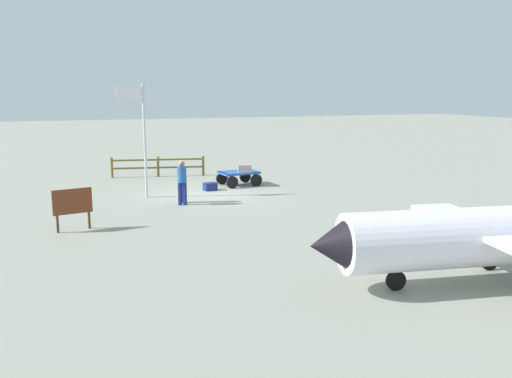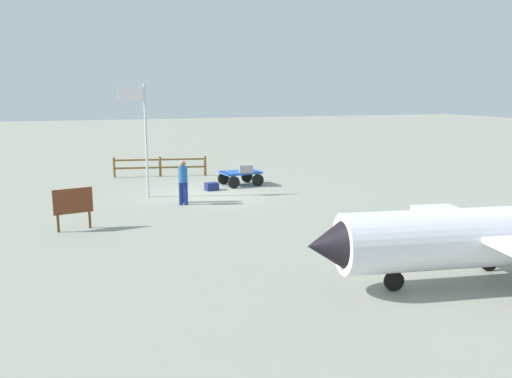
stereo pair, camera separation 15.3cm
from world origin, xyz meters
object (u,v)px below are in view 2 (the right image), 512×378
at_px(worker_trailing, 183,178).
at_px(flagpole, 142,129).
at_px(suitcase_navy, 246,169).
at_px(suitcase_maroon, 212,186).
at_px(airplane_near, 475,237).
at_px(luggage_cart, 240,175).
at_px(worker_lead, 183,179).
at_px(signboard, 73,203).

relative_size(worker_trailing, flagpole, 0.36).
bearing_deg(suitcase_navy, suitcase_maroon, 11.59).
xyz_separation_m(suitcase_navy, suitcase_maroon, (1.68, 0.35, -0.65)).
xyz_separation_m(suitcase_maroon, airplane_near, (-2.56, 13.11, 0.95)).
bearing_deg(flagpole, luggage_cart, -163.10).
bearing_deg(worker_lead, flagpole, -59.08).
bearing_deg(worker_trailing, signboard, 36.17).
bearing_deg(flagpole, worker_lead, 120.92).
height_order(worker_trailing, signboard, worker_trailing).
bearing_deg(suitcase_navy, signboard, 36.39).
height_order(suitcase_navy, flagpole, flagpole).
relative_size(luggage_cart, worker_trailing, 1.14).
bearing_deg(airplane_near, suitcase_navy, -86.27).
xyz_separation_m(worker_lead, airplane_near, (-4.33, 10.55, 0.13)).
bearing_deg(suitcase_navy, worker_lead, 40.07).
height_order(luggage_cart, suitcase_maroon, luggage_cart).
bearing_deg(luggage_cart, airplane_near, 94.15).
bearing_deg(worker_lead, worker_trailing, -102.65).
xyz_separation_m(worker_trailing, flagpole, (1.28, -1.58, 1.81)).
height_order(airplane_near, flagpole, flagpole).
distance_m(suitcase_maroon, airplane_near, 13.39).
distance_m(airplane_near, flagpole, 13.79).
height_order(worker_trailing, airplane_near, airplane_near).
relative_size(worker_lead, flagpole, 0.37).
relative_size(worker_trailing, airplane_near, 0.22).
relative_size(suitcase_maroon, worker_lead, 0.36).
bearing_deg(luggage_cart, signboard, 39.06).
bearing_deg(worker_trailing, airplane_near, 111.17).
distance_m(worker_trailing, flagpole, 2.72).
distance_m(suitcase_maroon, worker_lead, 3.22).
distance_m(luggage_cart, suitcase_maroon, 1.77).
bearing_deg(worker_trailing, worker_lead, 77.35).
distance_m(luggage_cart, worker_trailing, 4.40).
xyz_separation_m(suitcase_navy, flagpole, (4.64, 0.92, 1.95)).
bearing_deg(airplane_near, worker_lead, -67.67).
height_order(suitcase_maroon, airplane_near, airplane_near).
height_order(luggage_cart, suitcase_navy, suitcase_navy).
bearing_deg(suitcase_maroon, flagpole, 11.06).
bearing_deg(worker_trailing, suitcase_navy, -143.36).
bearing_deg(suitcase_navy, worker_trailing, 36.64).
distance_m(suitcase_navy, flagpole, 5.12).
height_order(worker_lead, airplane_near, airplane_near).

